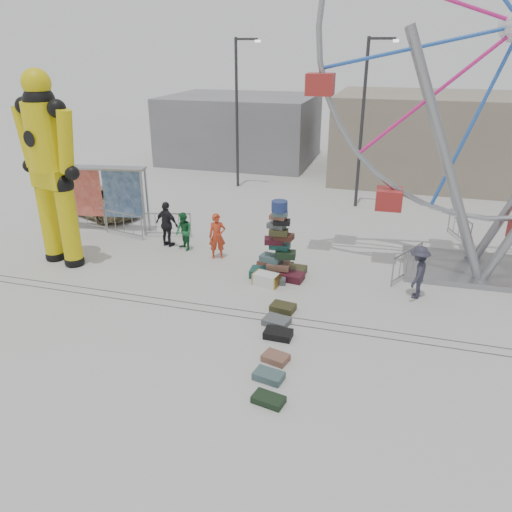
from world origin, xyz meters
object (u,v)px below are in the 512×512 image
(lamp_post_right, at_px, (365,116))
(banner_scaffold, at_px, (101,183))
(steamer_trunk, at_px, (266,279))
(barricade_dummy_b, at_px, (124,224))
(pedestrian_black, at_px, (167,224))
(pedestrian_green, at_px, (184,232))
(barricade_wheel_back, at_px, (459,228))
(barricade_wheel_front, at_px, (407,264))
(crash_test_dummy, at_px, (49,163))
(parked_suv, at_px, (100,201))
(pedestrian_grey, at_px, (418,272))
(lamp_post_left, at_px, (238,107))
(suitcase_tower, at_px, (279,256))
(barricade_dummy_a, at_px, (87,216))
(pedestrian_red, at_px, (217,236))
(barricade_dummy_c, at_px, (167,225))

(lamp_post_right, relative_size, banner_scaffold, 1.99)
(steamer_trunk, distance_m, barricade_dummy_b, 7.65)
(pedestrian_black, bearing_deg, pedestrian_green, -178.67)
(barricade_wheel_back, bearing_deg, barricade_dummy_b, -95.85)
(barricade_wheel_front, distance_m, barricade_wheel_back, 4.94)
(crash_test_dummy, height_order, pedestrian_black, crash_test_dummy)
(barricade_wheel_front, height_order, parked_suv, parked_suv)
(crash_test_dummy, bearing_deg, pedestrian_green, 45.65)
(steamer_trunk, bearing_deg, pedestrian_grey, 17.75)
(lamp_post_left, height_order, suitcase_tower, lamp_post_left)
(pedestrian_green, bearing_deg, pedestrian_grey, 26.79)
(lamp_post_right, height_order, barricade_dummy_a, lamp_post_right)
(suitcase_tower, bearing_deg, pedestrian_red, 160.32)
(lamp_post_left, xyz_separation_m, barricade_wheel_back, (11.58, -5.64, -3.93))
(pedestrian_grey, bearing_deg, barricade_wheel_back, 174.41)
(pedestrian_red, relative_size, pedestrian_green, 1.15)
(steamer_trunk, height_order, barricade_dummy_b, barricade_dummy_b)
(barricade_wheel_front, bearing_deg, lamp_post_left, 70.83)
(lamp_post_left, distance_m, crash_test_dummy, 12.67)
(barricade_dummy_a, distance_m, barricade_dummy_b, 2.22)
(pedestrian_black, xyz_separation_m, parked_suv, (-4.98, 2.89, -0.30))
(suitcase_tower, distance_m, barricade_wheel_back, 8.55)
(suitcase_tower, relative_size, steamer_trunk, 3.17)
(crash_test_dummy, distance_m, steamer_trunk, 8.69)
(lamp_post_right, distance_m, barricade_wheel_front, 9.36)
(lamp_post_right, distance_m, steamer_trunk, 11.12)
(barricade_dummy_a, bearing_deg, pedestrian_green, -5.75)
(crash_test_dummy, relative_size, barricade_wheel_back, 3.60)
(pedestrian_grey, bearing_deg, barricade_wheel_front, -156.15)
(crash_test_dummy, distance_m, pedestrian_black, 4.94)
(steamer_trunk, xyz_separation_m, pedestrian_black, (-4.82, 2.36, 0.73))
(banner_scaffold, distance_m, barricade_dummy_c, 3.38)
(barricade_dummy_b, bearing_deg, banner_scaffold, 171.70)
(barricade_dummy_a, bearing_deg, banner_scaffold, 3.12)
(barricade_wheel_front, bearing_deg, parked_suv, 104.66)
(banner_scaffold, distance_m, barricade_wheel_back, 15.37)
(barricade_dummy_c, bearing_deg, steamer_trunk, -46.04)
(pedestrian_red, bearing_deg, barricade_dummy_c, 127.90)
(banner_scaffold, bearing_deg, pedestrian_red, -23.53)
(lamp_post_left, relative_size, steamer_trunk, 9.03)
(steamer_trunk, relative_size, barricade_wheel_back, 0.44)
(lamp_post_right, distance_m, banner_scaffold, 12.61)
(suitcase_tower, height_order, barricade_wheel_front, suitcase_tower)
(pedestrian_green, xyz_separation_m, parked_suv, (-5.79, 3.09, -0.13))
(lamp_post_right, height_order, steamer_trunk, lamp_post_right)
(steamer_trunk, bearing_deg, suitcase_tower, 86.78)
(pedestrian_green, bearing_deg, pedestrian_black, -156.66)
(steamer_trunk, bearing_deg, barricade_dummy_b, 170.02)
(lamp_post_left, distance_m, pedestrian_red, 11.16)
(lamp_post_right, bearing_deg, suitcase_tower, -101.68)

